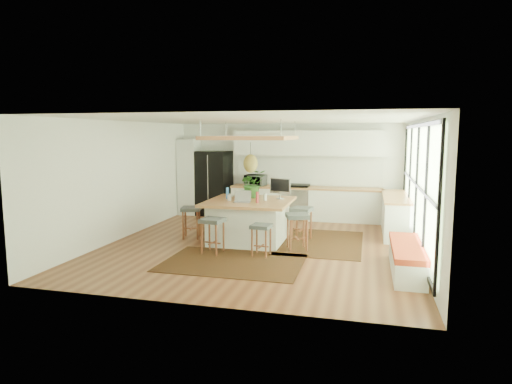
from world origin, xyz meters
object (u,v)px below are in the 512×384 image
(stool_right_back, at_px, (301,225))
(stool_left_side, at_px, (191,223))
(microwave, at_px, (255,179))
(stool_near_left, at_px, (213,236))
(monitor, at_px, (280,188))
(island_plant, at_px, (252,187))
(island, at_px, (249,221))
(stool_right_front, at_px, (297,233))
(laptop, at_px, (242,197))
(fridge, at_px, (214,184))
(stool_near_right, at_px, (261,238))

(stool_right_back, bearing_deg, stool_left_side, -170.18)
(stool_right_back, relative_size, microwave, 1.32)
(stool_near_left, relative_size, monitor, 1.38)
(monitor, xyz_separation_m, microwave, (-1.20, 2.41, -0.07))
(microwave, height_order, island_plant, island_plant)
(island, height_order, stool_right_front, island)
(monitor, distance_m, island_plant, 0.67)
(stool_left_side, height_order, laptop, laptop)
(stool_right_front, relative_size, stool_left_side, 1.04)
(laptop, bearing_deg, island_plant, 81.69)
(stool_near_left, relative_size, stool_right_front, 0.95)
(island, bearing_deg, monitor, 31.90)
(stool_right_front, distance_m, laptop, 1.43)
(stool_right_front, distance_m, stool_right_back, 0.87)
(laptop, bearing_deg, stool_right_back, 24.97)
(fridge, height_order, stool_right_back, fridge)
(stool_left_side, distance_m, island_plant, 1.65)
(fridge, xyz_separation_m, stool_right_back, (3.00, -2.48, -0.57))
(fridge, distance_m, stool_right_front, 4.56)
(fridge, height_order, laptop, fridge)
(stool_right_front, xyz_separation_m, stool_right_back, (-0.04, 0.87, 0.00))
(stool_left_side, distance_m, microwave, 3.05)
(laptop, bearing_deg, stool_near_right, -58.16)
(monitor, bearing_deg, stool_near_right, -75.54)
(microwave, bearing_deg, monitor, -53.34)
(fridge, xyz_separation_m, island_plant, (1.83, -2.44, 0.26))
(laptop, relative_size, monitor, 0.73)
(monitor, height_order, island_plant, island_plant)
(laptop, xyz_separation_m, monitor, (0.70, 0.72, 0.14))
(stool_right_front, bearing_deg, stool_near_left, -155.87)
(laptop, bearing_deg, monitor, 39.99)
(stool_right_front, xyz_separation_m, stool_left_side, (-2.55, 0.44, 0.00))
(island_plant, bearing_deg, laptop, -92.15)
(fridge, height_order, stool_near_left, fridge)
(island, distance_m, island_plant, 0.84)
(stool_near_right, bearing_deg, stool_right_back, 69.34)
(fridge, bearing_deg, monitor, -38.14)
(island, height_order, island_plant, island_plant)
(laptop, distance_m, microwave, 3.17)
(fridge, distance_m, island, 3.45)
(island, distance_m, stool_left_side, 1.39)
(stool_near_right, distance_m, laptop, 1.23)
(island_plant, bearing_deg, stool_left_side, -160.29)
(stool_near_left, bearing_deg, stool_right_back, 45.45)
(stool_near_right, bearing_deg, fridge, 121.16)
(laptop, height_order, monitor, monitor)
(monitor, distance_m, microwave, 2.69)
(stool_right_front, relative_size, microwave, 1.33)
(laptop, distance_m, monitor, 1.01)
(microwave, bearing_deg, laptop, -70.70)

